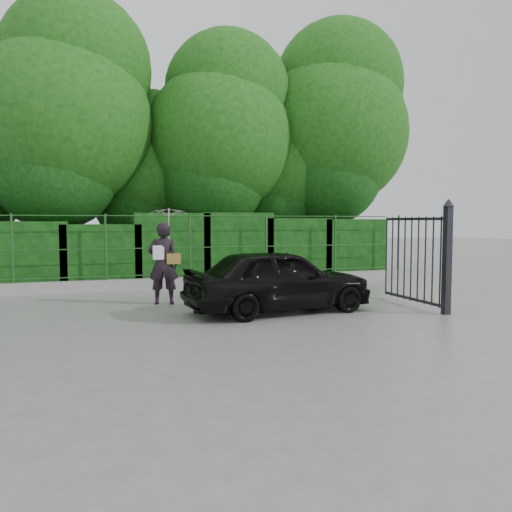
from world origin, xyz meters
name	(u,v)px	position (x,y,z in m)	size (l,w,h in m)	color
ground	(213,317)	(0.00, 0.00, 0.00)	(80.00, 80.00, 0.00)	gray
kerb	(176,283)	(0.00, 4.50, 0.15)	(14.00, 0.25, 0.30)	#9E9E99
fence	(184,246)	(0.22, 4.50, 1.20)	(14.13, 0.06, 1.80)	#204C1E
hedge	(169,250)	(-0.05, 5.50, 1.02)	(14.20, 1.20, 2.28)	black
trees	(193,143)	(1.14, 7.74, 4.62)	(17.10, 6.15, 8.08)	black
gate	(432,255)	(4.60, -0.72, 1.19)	(0.22, 2.33, 2.36)	#222227
woman	(167,243)	(-0.63, 1.90, 1.41)	(0.99, 0.93, 2.22)	black
car	(279,280)	(1.45, 0.14, 0.67)	(1.59, 3.96, 1.35)	black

